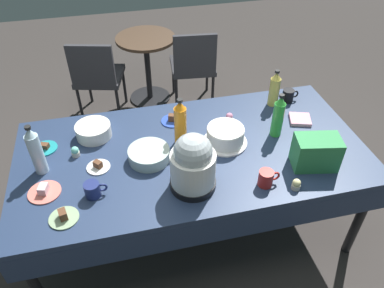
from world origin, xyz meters
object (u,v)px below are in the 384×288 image
(dessert_plate_white, at_px, (98,166))
(soda_bottle_water, at_px, (36,151))
(dessert_plate_coral, at_px, (44,191))
(soda_bottle_lime_soda, at_px, (278,117))
(soda_bottle_ginger_ale, at_px, (274,89))
(potluck_table, at_px, (192,157))
(frosted_layer_cake, at_px, (225,136))
(cupcake_rose, at_px, (296,184))
(dessert_plate_sage, at_px, (64,217))
(coffee_mug_black, at_px, (288,95))
(coffee_mug_navy, at_px, (93,190))
(coffee_mug_red, at_px, (266,178))
(soda_bottle_orange_juice, at_px, (180,123))
(maroon_chair_left, at_px, (97,74))
(cupcake_vanilla, at_px, (229,118))
(soda_carton, at_px, (316,152))
(ceramic_snack_bowl, at_px, (93,131))
(cupcake_lemon, at_px, (75,152))
(glass_salad_bowl, at_px, (149,155))
(maroon_chair_right, at_px, (193,63))
(dessert_plate_cobalt, at_px, (173,120))
(round_cafe_table, at_px, (147,57))
(slow_cooker, at_px, (193,164))
(dessert_plate_teal, at_px, (45,148))

(dessert_plate_white, relative_size, soda_bottle_water, 0.43)
(dessert_plate_coral, height_order, soda_bottle_lime_soda, soda_bottle_lime_soda)
(soda_bottle_ginger_ale, xyz_separation_m, soda_bottle_lime_soda, (-0.12, -0.34, 0.01))
(potluck_table, distance_m, dessert_plate_white, 0.59)
(dessert_plate_coral, bearing_deg, soda_bottle_ginger_ale, 18.66)
(frosted_layer_cake, height_order, cupcake_rose, frosted_layer_cake)
(dessert_plate_sage, xyz_separation_m, coffee_mug_black, (1.60, 0.76, 0.03))
(coffee_mug_navy, distance_m, coffee_mug_red, 0.97)
(soda_bottle_orange_juice, relative_size, maroon_chair_left, 0.39)
(soda_bottle_orange_juice, bearing_deg, cupcake_vanilla, 21.79)
(potluck_table, relative_size, coffee_mug_navy, 17.21)
(potluck_table, height_order, cupcake_vanilla, cupcake_vanilla)
(cupcake_rose, relative_size, soda_carton, 0.26)
(cupcake_vanilla, bearing_deg, dessert_plate_sage, -150.69)
(dessert_plate_coral, xyz_separation_m, soda_bottle_orange_juice, (0.83, 0.25, 0.14))
(dessert_plate_white, height_order, soda_bottle_orange_juice, soda_bottle_orange_juice)
(ceramic_snack_bowl, height_order, dessert_plate_sage, ceramic_snack_bowl)
(dessert_plate_white, height_order, soda_bottle_water, soda_bottle_water)
(cupcake_lemon, distance_m, soda_bottle_orange_juice, 0.67)
(frosted_layer_cake, relative_size, soda_bottle_water, 0.87)
(cupcake_lemon, height_order, maroon_chair_left, maroon_chair_left)
(glass_salad_bowl, xyz_separation_m, soda_bottle_ginger_ale, (0.97, 0.39, 0.09))
(cupcake_vanilla, height_order, maroon_chair_left, maroon_chair_left)
(dessert_plate_coral, height_order, cupcake_lemon, cupcake_lemon)
(soda_bottle_water, bearing_deg, maroon_chair_right, 50.42)
(dessert_plate_cobalt, height_order, dessert_plate_white, dessert_plate_cobalt)
(soda_bottle_ginger_ale, distance_m, round_cafe_table, 1.68)
(potluck_table, bearing_deg, soda_carton, -23.82)
(potluck_table, relative_size, cupcake_rose, 32.59)
(potluck_table, relative_size, cupcake_lemon, 32.59)
(cupcake_lemon, height_order, coffee_mug_red, coffee_mug_red)
(soda_bottle_ginger_ale, distance_m, soda_carton, 0.67)
(soda_bottle_ginger_ale, xyz_separation_m, round_cafe_table, (-0.75, 1.45, -0.38))
(cupcake_rose, xyz_separation_m, soda_carton, (0.19, 0.16, 0.07))
(slow_cooker, xyz_separation_m, round_cafe_table, (0.02, 2.12, -0.42))
(dessert_plate_white, distance_m, cupcake_vanilla, 0.94)
(dessert_plate_sage, bearing_deg, dessert_plate_teal, 102.16)
(frosted_layer_cake, height_order, slow_cooker, slow_cooker)
(cupcake_vanilla, xyz_separation_m, cupcake_lemon, (-1.04, -0.12, 0.00))
(ceramic_snack_bowl, relative_size, cupcake_rose, 3.42)
(dessert_plate_white, bearing_deg, soda_bottle_orange_juice, 12.41)
(dessert_plate_sage, height_order, cupcake_rose, cupcake_rose)
(dessert_plate_coral, height_order, soda_bottle_water, soda_bottle_water)
(frosted_layer_cake, relative_size, dessert_plate_coral, 1.58)
(dessert_plate_cobalt, distance_m, maroon_chair_right, 1.37)
(glass_salad_bowl, xyz_separation_m, soda_bottle_orange_juice, (0.22, 0.11, 0.12))
(ceramic_snack_bowl, relative_size, coffee_mug_red, 1.81)
(ceramic_snack_bowl, relative_size, soda_bottle_ginger_ale, 0.82)
(frosted_layer_cake, height_order, maroon_chair_right, frosted_layer_cake)
(cupcake_lemon, bearing_deg, frosted_layer_cake, -5.72)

